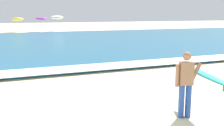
{
  "coord_description": "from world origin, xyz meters",
  "views": [
    {
      "loc": [
        -1.81,
        -5.27,
        2.67
      ],
      "look_at": [
        1.58,
        2.83,
        1.1
      ],
      "focal_mm": 44.27,
      "sensor_mm": 36.0,
      "label": 1
    }
  ],
  "objects": [
    {
      "name": "sea",
      "position": [
        0.0,
        20.48,
        0.07
      ],
      "size": [
        120.0,
        28.0,
        0.14
      ],
      "primitive_type": "cube",
      "color": "#1E6084",
      "rests_on": "ground"
    },
    {
      "name": "beach_umbrella_4",
      "position": [
        1.2,
        37.83,
        1.87
      ],
      "size": [
        1.74,
        1.78,
        2.19
      ],
      "color": "beige",
      "rests_on": "ground"
    },
    {
      "name": "beach_umbrella_6",
      "position": [
        6.98,
        37.75,
        2.11
      ],
      "size": [
        1.91,
        1.93,
        2.44
      ],
      "color": "beige",
      "rests_on": "ground"
    },
    {
      "name": "beach_umbrella_5",
      "position": [
        4.69,
        38.14,
        1.96
      ],
      "size": [
        1.76,
        1.78,
        2.23
      ],
      "color": "beige",
      "rests_on": "ground"
    },
    {
      "name": "surf_foam",
      "position": [
        0.0,
        7.08,
        0.15
      ],
      "size": [
        120.0,
        1.68,
        0.01
      ],
      "primitive_type": "cube",
      "color": "white",
      "rests_on": "sea"
    },
    {
      "name": "surfer_with_board",
      "position": [
        2.81,
        0.27,
        1.03
      ],
      "size": [
        1.23,
        2.53,
        1.73
      ],
      "color": "#284CA3",
      "rests_on": "ground"
    }
  ]
}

